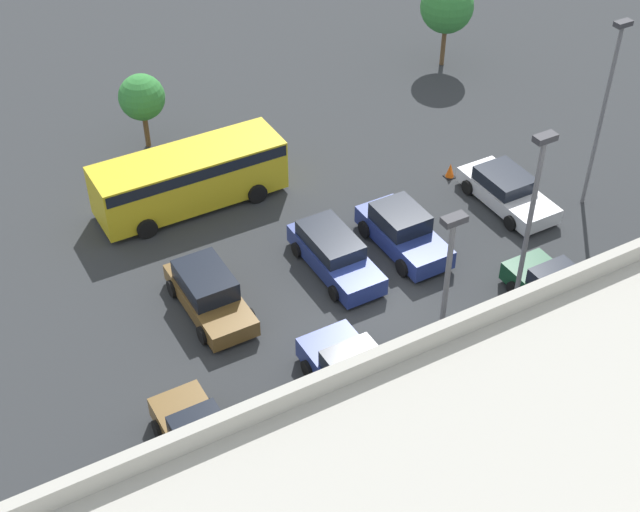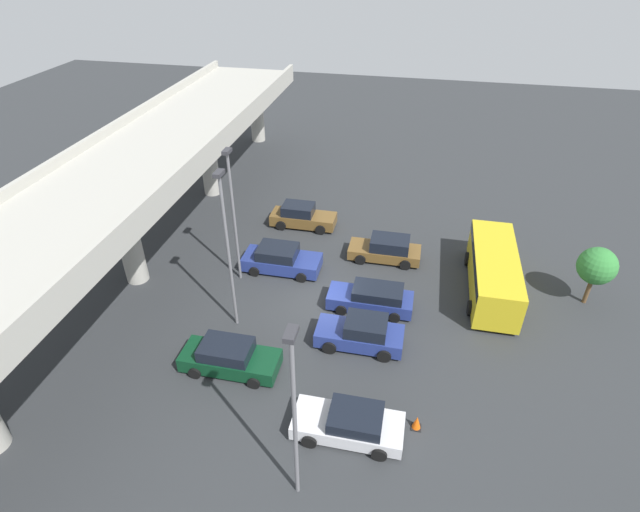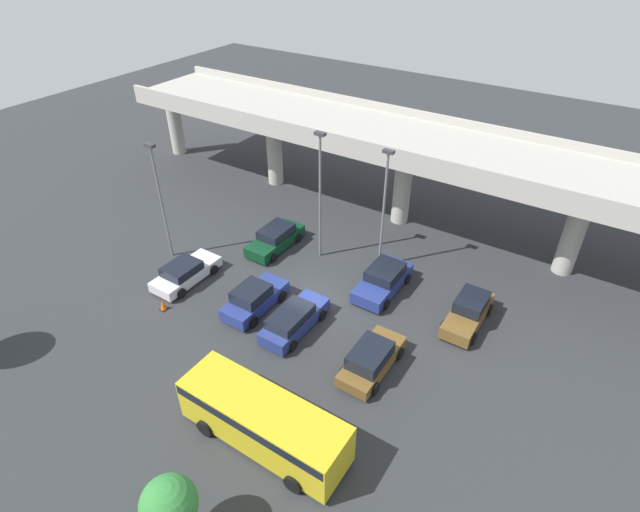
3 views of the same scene
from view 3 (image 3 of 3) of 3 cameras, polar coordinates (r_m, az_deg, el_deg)
ground_plane at (r=30.68m, az=-0.69°, el=-5.56°), size 102.37×102.37×0.00m
highway_overpass at (r=36.57m, az=9.88°, el=12.18°), size 49.07×7.54×7.45m
parked_car_0 at (r=33.27m, az=-15.15°, el=-1.83°), size 2.18×4.69×1.39m
parked_car_1 at (r=35.43m, az=-5.10°, el=2.03°), size 2.11×4.76×1.55m
parked_car_2 at (r=30.17m, az=-7.51°, el=-4.84°), size 2.11×4.45×1.66m
parked_car_3 at (r=28.63m, az=-3.02°, el=-7.27°), size 2.02×4.75×1.49m
parked_car_4 at (r=31.60m, az=7.24°, el=-2.72°), size 2.26×4.81×1.61m
parked_car_5 at (r=26.55m, az=5.88°, el=-11.62°), size 2.08×4.57×1.58m
parked_car_6 at (r=30.27m, az=16.61°, el=-6.11°), size 1.98×4.59×1.67m
shuttle_bus at (r=23.26m, az=-6.51°, el=-18.03°), size 8.00×2.77×2.46m
lamp_post_near_aisle at (r=31.52m, az=7.36°, el=6.12°), size 0.70×0.35×8.33m
lamp_post_mid_lot at (r=32.13m, az=0.00°, el=7.69°), size 0.70×0.35×8.96m
lamp_post_by_overpass at (r=33.94m, az=-17.84°, el=6.77°), size 0.70×0.35×8.22m
tree_front_far_right at (r=20.59m, az=-16.88°, el=-25.50°), size 2.10×2.10×3.59m
traffic_cone at (r=31.58m, az=-17.49°, el=-5.36°), size 0.44×0.44×0.70m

